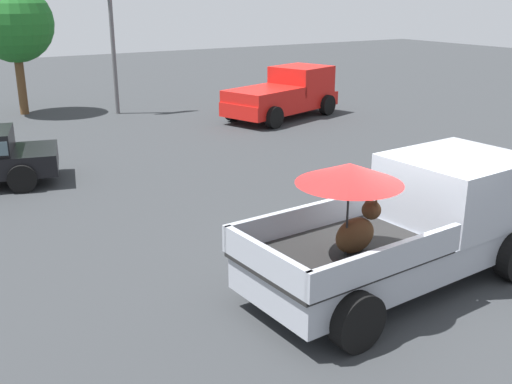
{
  "coord_description": "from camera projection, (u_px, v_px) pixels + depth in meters",
  "views": [
    {
      "loc": [
        -6.37,
        -6.18,
        4.4
      ],
      "look_at": [
        -1.12,
        2.3,
        1.1
      ],
      "focal_mm": 42.19,
      "sensor_mm": 36.0,
      "label": 1
    }
  ],
  "objects": [
    {
      "name": "ground_plane",
      "position": [
        392.0,
        285.0,
        9.56
      ],
      "size": [
        80.0,
        80.0,
        0.0
      ],
      "primitive_type": "plane",
      "color": "#2D3033"
    },
    {
      "name": "pickup_truck_main",
      "position": [
        415.0,
        222.0,
        9.46
      ],
      "size": [
        5.15,
        2.49,
        2.24
      ],
      "rotation": [
        0.0,
        0.0,
        0.06
      ],
      "color": "black",
      "rests_on": "ground"
    },
    {
      "name": "pickup_truck_red",
      "position": [
        285.0,
        94.0,
        22.28
      ],
      "size": [
        5.12,
        3.25,
        1.8
      ],
      "rotation": [
        0.0,
        0.0,
        0.3
      ],
      "color": "black",
      "rests_on": "ground"
    },
    {
      "name": "motel_sign",
      "position": [
        111.0,
        14.0,
        22.08
      ],
      "size": [
        1.4,
        0.16,
        5.25
      ],
      "color": "#59595B",
      "rests_on": "ground"
    },
    {
      "name": "tree_by_lot",
      "position": [
        14.0,
        24.0,
        22.09
      ],
      "size": [
        2.85,
        2.85,
        4.8
      ],
      "color": "brown",
      "rests_on": "ground"
    }
  ]
}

